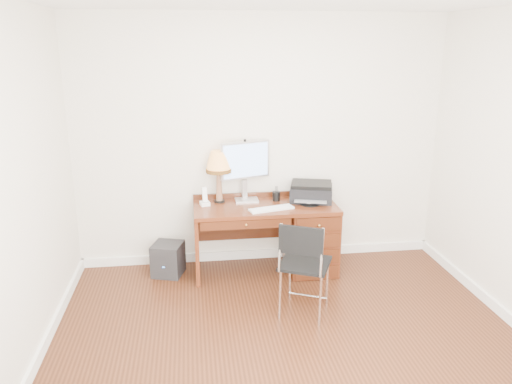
{
  "coord_description": "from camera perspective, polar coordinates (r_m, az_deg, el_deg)",
  "views": [
    {
      "loc": [
        -0.76,
        -3.52,
        2.39
      ],
      "look_at": [
        -0.13,
        1.2,
        0.96
      ],
      "focal_mm": 35.0,
      "sensor_mm": 36.0,
      "label": 1
    }
  ],
  "objects": [
    {
      "name": "phone",
      "position": [
        5.24,
        -5.87,
        -0.93
      ],
      "size": [
        0.11,
        0.11,
        0.2
      ],
      "rotation": [
        0.0,
        0.0,
        0.24
      ],
      "color": "white",
      "rests_on": "desk"
    },
    {
      "name": "monitor",
      "position": [
        5.32,
        -1.15,
        3.28
      ],
      "size": [
        0.54,
        0.27,
        0.64
      ],
      "rotation": [
        0.0,
        0.0,
        0.32
      ],
      "color": "silver",
      "rests_on": "desk"
    },
    {
      "name": "ground",
      "position": [
        4.32,
        3.91,
        -16.88
      ],
      "size": [
        4.0,
        4.0,
        0.0
      ],
      "primitive_type": "plane",
      "color": "#35180C",
      "rests_on": "ground"
    },
    {
      "name": "desk",
      "position": [
        5.42,
        4.42,
        -4.74
      ],
      "size": [
        1.5,
        0.67,
        0.75
      ],
      "color": "#5C2713",
      "rests_on": "ground"
    },
    {
      "name": "keyboard",
      "position": [
        5.1,
        1.76,
        -1.93
      ],
      "size": [
        0.48,
        0.25,
        0.02
      ],
      "primitive_type": "cube",
      "rotation": [
        0.0,
        0.0,
        0.26
      ],
      "color": "white",
      "rests_on": "desk"
    },
    {
      "name": "printer",
      "position": [
        5.41,
        6.33,
        0.05
      ],
      "size": [
        0.52,
        0.45,
        0.2
      ],
      "rotation": [
        0.0,
        0.0,
        -0.27
      ],
      "color": "black",
      "rests_on": "desk"
    },
    {
      "name": "equipment_box",
      "position": [
        5.45,
        -10.02,
        -7.55
      ],
      "size": [
        0.37,
        0.37,
        0.35
      ],
      "primitive_type": "cube",
      "rotation": [
        0.0,
        0.0,
        -0.29
      ],
      "color": "black",
      "rests_on": "ground"
    },
    {
      "name": "mouse_pad",
      "position": [
        5.29,
        6.18,
        -1.29
      ],
      "size": [
        0.21,
        0.21,
        0.04
      ],
      "color": "black",
      "rests_on": "desk"
    },
    {
      "name": "room_shell",
      "position": [
        4.83,
        2.42,
        -12.29
      ],
      "size": [
        4.0,
        4.0,
        4.0
      ],
      "color": "silver",
      "rests_on": "ground"
    },
    {
      "name": "pen_cup",
      "position": [
        5.38,
        2.33,
        -0.47
      ],
      "size": [
        0.08,
        0.08,
        0.1
      ],
      "primitive_type": "cylinder",
      "color": "black",
      "rests_on": "desk"
    },
    {
      "name": "chair",
      "position": [
        4.47,
        5.84,
        -7.69
      ],
      "size": [
        0.57,
        0.58,
        0.91
      ],
      "rotation": [
        0.0,
        0.0,
        -0.44
      ],
      "color": "black",
      "rests_on": "ground"
    },
    {
      "name": "leg_lamp",
      "position": [
        5.25,
        -4.3,
        3.1
      ],
      "size": [
        0.27,
        0.27,
        0.56
      ],
      "color": "black",
      "rests_on": "desk"
    }
  ]
}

